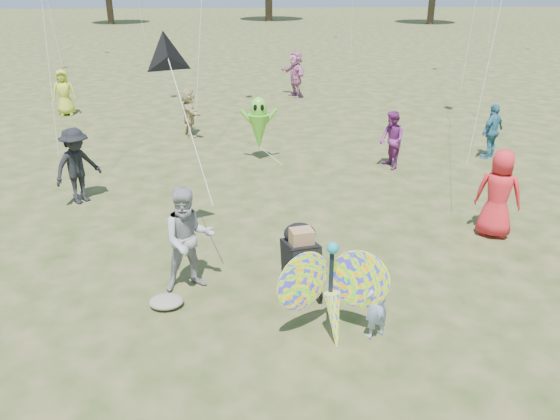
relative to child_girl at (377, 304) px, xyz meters
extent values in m
plane|color=#51592B|center=(-1.00, 0.49, -0.52)|extent=(160.00, 160.00, 0.00)
imported|color=#98AAD7|center=(0.00, 0.00, 0.00)|extent=(0.45, 0.40, 1.05)
imported|color=#97979C|center=(-2.67, 1.48, 0.34)|extent=(0.98, 0.85, 1.72)
ellipsoid|color=gray|center=(-3.01, 0.93, -0.44)|extent=(0.53, 0.43, 0.17)
imported|color=red|center=(3.01, 3.06, 0.34)|extent=(1.00, 0.88, 1.72)
imported|color=black|center=(-5.41, 5.27, 0.32)|extent=(1.19, 1.23, 1.68)
imported|color=teal|center=(4.95, 7.80, 0.23)|extent=(0.93, 0.81, 1.50)
imported|color=tan|center=(-3.47, 10.55, 0.21)|extent=(0.82, 1.43, 1.47)
imported|color=#7D2978|center=(2.00, 7.12, 0.22)|extent=(0.71, 0.83, 1.50)
imported|color=#B4C92F|center=(-8.15, 13.62, 0.28)|extent=(0.87, 0.65, 1.61)
imported|color=#C470A5|center=(0.34, 16.31, 0.40)|extent=(1.18, 1.78, 1.84)
cube|color=black|center=(-0.92, 1.29, 0.03)|extent=(0.62, 0.93, 0.71)
cube|color=black|center=(-0.92, 1.29, -0.30)|extent=(0.54, 0.75, 0.10)
ellipsoid|color=black|center=(-0.92, 1.54, 0.36)|extent=(0.51, 0.45, 0.33)
cylinder|color=black|center=(-1.16, 0.94, -0.37)|extent=(0.11, 0.30, 0.30)
cylinder|color=black|center=(-0.68, 0.94, -0.37)|extent=(0.11, 0.30, 0.30)
cylinder|color=black|center=(-0.92, 1.74, -0.41)|extent=(0.09, 0.23, 0.22)
cylinder|color=black|center=(-0.92, 0.81, 0.46)|extent=(0.44, 0.12, 0.03)
cube|color=#A57B50|center=(-0.92, 1.24, 0.44)|extent=(0.39, 0.34, 0.26)
ellipsoid|color=#FF2853|center=(-1.02, 0.03, 0.37)|extent=(0.98, 0.71, 1.24)
ellipsoid|color=#FF2853|center=(-0.26, 0.03, 0.37)|extent=(0.98, 0.71, 1.24)
cylinder|color=black|center=(-0.64, 0.05, 0.32)|extent=(0.06, 0.06, 1.00)
cone|color=#FF2853|center=(-0.59, -0.12, -0.22)|extent=(0.36, 0.49, 0.93)
sphere|color=teal|center=(-0.64, 0.03, 0.87)|extent=(0.16, 0.16, 0.16)
cone|color=black|center=(-2.94, 2.79, 2.94)|extent=(0.89, 0.62, 0.81)
cylinder|color=silver|center=(-2.61, 2.19, 1.90)|extent=(0.70, 1.23, 2.08)
cone|color=#5FC82F|center=(-1.39, 7.93, 0.28)|extent=(0.56, 0.56, 0.95)
ellipsoid|color=#5FC82F|center=(-1.39, 7.93, 0.93)|extent=(0.44, 0.39, 0.57)
ellipsoid|color=black|center=(-1.48, 7.75, 0.98)|extent=(0.10, 0.05, 0.17)
ellipsoid|color=black|center=(-1.30, 7.75, 0.98)|extent=(0.10, 0.05, 0.17)
cylinder|color=#5FC82F|center=(-1.69, 7.93, 0.68)|extent=(0.43, 0.10, 0.49)
cylinder|color=#5FC82F|center=(-1.09, 7.93, 0.68)|extent=(0.43, 0.10, 0.49)
cylinder|color=silver|center=(-1.09, 7.73, -0.32)|extent=(0.61, 0.41, 0.41)
cylinder|color=#3A2D21|center=(-15.00, 52.49, 1.37)|extent=(0.63, 0.63, 3.78)
cylinder|color=#3A2D21|center=(17.00, 50.49, 1.47)|extent=(0.66, 0.67, 3.99)
camera|label=1|loc=(-1.72, -6.23, 4.15)|focal=35.00mm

